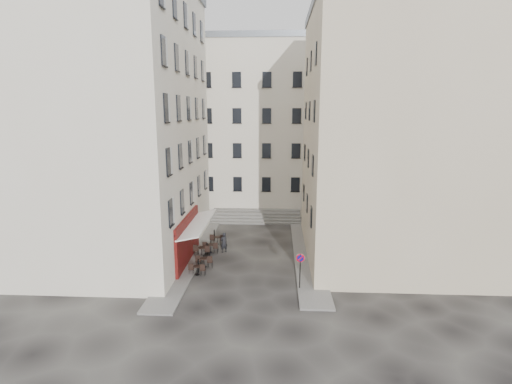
# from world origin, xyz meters

# --- Properties ---
(ground) EXTENTS (90.00, 90.00, 0.00)m
(ground) POSITION_xyz_m (0.00, 0.00, 0.00)
(ground) COLOR black
(ground) RESTS_ON ground
(sidewalk_left) EXTENTS (2.00, 22.00, 0.12)m
(sidewalk_left) POSITION_xyz_m (-4.50, 4.00, 0.06)
(sidewalk_left) COLOR slate
(sidewalk_left) RESTS_ON ground
(sidewalk_right) EXTENTS (2.00, 18.00, 0.12)m
(sidewalk_right) POSITION_xyz_m (4.50, 3.00, 0.06)
(sidewalk_right) COLOR slate
(sidewalk_right) RESTS_ON ground
(building_left) EXTENTS (12.20, 16.20, 20.60)m
(building_left) POSITION_xyz_m (-10.50, 3.00, 10.31)
(building_left) COLOR beige
(building_left) RESTS_ON ground
(building_right) EXTENTS (12.20, 14.20, 18.60)m
(building_right) POSITION_xyz_m (10.50, 3.50, 9.31)
(building_right) COLOR #BDAB8C
(building_right) RESTS_ON ground
(building_back) EXTENTS (18.20, 10.20, 18.60)m
(building_back) POSITION_xyz_m (-1.00, 19.00, 9.31)
(building_back) COLOR beige
(building_back) RESTS_ON ground
(cafe_storefront) EXTENTS (1.74, 7.30, 3.50)m
(cafe_storefront) POSITION_xyz_m (-4.32, 1.00, 1.88)
(cafe_storefront) COLOR #49110A
(cafe_storefront) RESTS_ON ground
(stone_steps) EXTENTS (9.00, 3.15, 0.80)m
(stone_steps) POSITION_xyz_m (0.00, 12.57, 0.40)
(stone_steps) COLOR slate
(stone_steps) RESTS_ON ground
(bollard_near) EXTENTS (0.12, 0.12, 0.98)m
(bollard_near) POSITION_xyz_m (-3.25, -1.00, 0.53)
(bollard_near) COLOR black
(bollard_near) RESTS_ON ground
(bollard_mid) EXTENTS (0.12, 0.12, 0.98)m
(bollard_mid) POSITION_xyz_m (-3.25, 2.50, 0.53)
(bollard_mid) COLOR black
(bollard_mid) RESTS_ON ground
(bollard_far) EXTENTS (0.12, 0.12, 0.98)m
(bollard_far) POSITION_xyz_m (-3.25, 6.00, 0.53)
(bollard_far) COLOR black
(bollard_far) RESTS_ON ground
(no_parking_sign) EXTENTS (0.54, 0.11, 2.36)m
(no_parking_sign) POSITION_xyz_m (3.63, -3.29, 1.68)
(no_parking_sign) COLOR black
(no_parking_sign) RESTS_ON ground
(bistro_table_a) EXTENTS (1.17, 0.55, 0.82)m
(bistro_table_a) POSITION_xyz_m (-3.25, -1.43, 0.42)
(bistro_table_a) COLOR black
(bistro_table_a) RESTS_ON ground
(bistro_table_b) EXTENTS (1.25, 0.59, 0.88)m
(bistro_table_b) POSITION_xyz_m (-3.02, -0.04, 0.45)
(bistro_table_b) COLOR black
(bistro_table_b) RESTS_ON ground
(bistro_table_c) EXTENTS (1.28, 0.60, 0.90)m
(bistro_table_c) POSITION_xyz_m (-3.60, 2.12, 0.46)
(bistro_table_c) COLOR black
(bistro_table_c) RESTS_ON ground
(bistro_table_d) EXTENTS (1.23, 0.58, 0.86)m
(bistro_table_d) POSITION_xyz_m (-3.07, 2.94, 0.44)
(bistro_table_d) COLOR black
(bistro_table_d) RESTS_ON ground
(bistro_table_e) EXTENTS (1.22, 0.57, 0.86)m
(bistro_table_e) POSITION_xyz_m (-2.82, 4.90, 0.44)
(bistro_table_e) COLOR black
(bistro_table_e) RESTS_ON ground
(pedestrian) EXTENTS (0.71, 0.67, 1.63)m
(pedestrian) POSITION_xyz_m (-2.02, 3.11, 0.82)
(pedestrian) COLOR black
(pedestrian) RESTS_ON ground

